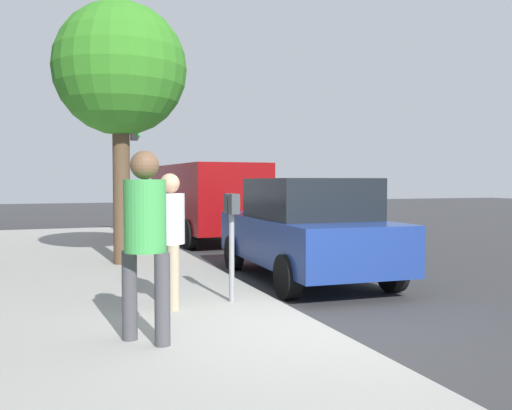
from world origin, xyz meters
name	(u,v)px	position (x,y,z in m)	size (l,w,h in m)	color
ground_plane	(322,337)	(0.00, 0.00, 0.00)	(80.00, 80.00, 0.00)	#38383A
sidewalk_slab	(30,360)	(0.00, 3.00, 0.07)	(28.00, 6.00, 0.15)	#A8A59E
parking_meter	(232,224)	(1.41, 0.59, 1.17)	(0.36, 0.12, 1.41)	gray
pedestrian_at_meter	(170,230)	(1.38, 1.41, 1.12)	(0.51, 0.36, 1.67)	tan
pedestrian_bystander	(145,228)	(-0.06, 1.95, 1.27)	(0.46, 0.42, 1.87)	#47474C
parked_sedan_near	(306,229)	(3.25, -1.35, 0.89)	(4.47, 2.10, 1.77)	navy
parked_van_far	(205,197)	(9.88, -1.35, 1.26)	(5.27, 2.28, 2.18)	maroon
street_tree	(120,71)	(5.30, 1.53, 3.79)	(2.48, 2.48, 4.92)	brown
traffic_signal	(131,152)	(11.13, 0.56, 2.58)	(0.24, 0.44, 3.60)	black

